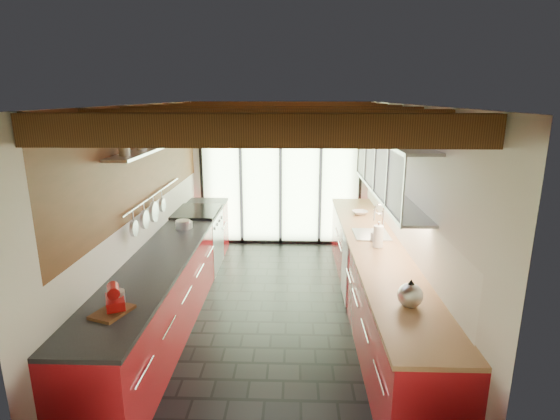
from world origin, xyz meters
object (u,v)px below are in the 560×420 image
object	(u,v)px
bowl	(360,213)
kettle	(410,294)
stand_mixer	(115,299)
soap_bottle	(375,235)
paper_towel	(378,237)

from	to	relation	value
bowl	kettle	bearing A→B (deg)	-90.00
stand_mixer	bowl	bearing A→B (deg)	51.37
soap_bottle	bowl	distance (m)	1.29
kettle	paper_towel	xyz separation A→B (m)	(0.00, 1.52, 0.02)
bowl	stand_mixer	bearing A→B (deg)	-128.63
paper_towel	soap_bottle	world-z (taller)	paper_towel
bowl	soap_bottle	bearing A→B (deg)	-90.00
paper_towel	bowl	bearing A→B (deg)	90.00
kettle	bowl	distance (m)	3.04
stand_mixer	paper_towel	distance (m)	3.04
stand_mixer	kettle	distance (m)	2.54
kettle	stand_mixer	bearing A→B (deg)	-176.80
kettle	bowl	size ratio (longest dim) A/B	1.33
stand_mixer	soap_bottle	bearing A→B (deg)	36.60
paper_towel	soap_bottle	bearing A→B (deg)	90.00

